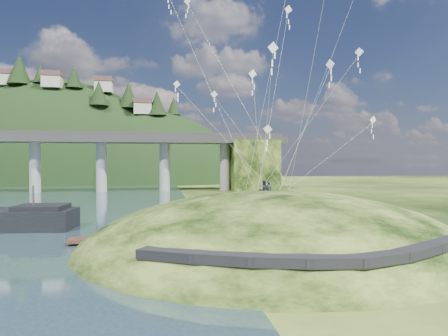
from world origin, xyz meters
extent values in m
plane|color=black|center=(0.00, 0.00, 0.00)|extent=(320.00, 320.00, 0.00)
ellipsoid|color=black|center=(8.00, 2.00, -1.50)|extent=(36.00, 32.00, 13.00)
cube|color=black|center=(-1.50, -8.00, 2.03)|extent=(4.32, 3.62, 0.71)
cube|color=black|center=(1.50, -9.65, 2.09)|extent=(4.10, 2.97, 0.61)
cube|color=black|center=(4.50, -10.65, 2.08)|extent=(3.85, 2.37, 0.62)
cube|color=black|center=(7.50, -11.10, 2.04)|extent=(3.62, 1.83, 0.66)
cube|color=black|center=(10.50, -10.90, 2.05)|extent=(3.82, 2.27, 0.68)
cube|color=black|center=(13.50, -9.95, 2.14)|extent=(4.11, 2.97, 0.71)
cube|color=black|center=(16.50, -8.40, 2.16)|extent=(4.26, 3.43, 0.66)
cylinder|color=gray|center=(-32.00, 70.00, 6.50)|extent=(2.60, 2.60, 13.00)
cylinder|color=gray|center=(-16.50, 70.00, 6.50)|extent=(2.60, 2.60, 13.00)
cylinder|color=gray|center=(-1.00, 70.00, 6.50)|extent=(2.60, 2.60, 13.00)
cylinder|color=gray|center=(14.50, 70.00, 6.50)|extent=(2.60, 2.60, 13.00)
cube|color=black|center=(22.00, 70.00, 6.50)|extent=(12.00, 11.00, 13.00)
ellipsoid|color=black|center=(-40.00, 126.00, -6.00)|extent=(96.00, 68.00, 88.00)
ellipsoid|color=black|center=(-5.00, 118.00, -10.00)|extent=(76.00, 56.00, 72.00)
cone|color=black|center=(-49.87, 114.63, 39.23)|extent=(8.01, 8.01, 10.54)
cone|color=black|center=(-42.87, 114.06, 37.88)|extent=(4.97, 4.97, 6.54)
cone|color=black|center=(-31.40, 112.04, 36.68)|extent=(5.83, 5.83, 7.67)
cone|color=black|center=(-22.45, 107.08, 30.58)|extent=(6.47, 6.47, 8.51)
cone|color=black|center=(-13.22, 113.99, 31.23)|extent=(7.13, 7.13, 9.38)
cone|color=black|center=(-3.12, 109.03, 27.87)|extent=(6.56, 6.56, 8.63)
cone|color=black|center=(2.77, 114.63, 27.68)|extent=(4.88, 4.88, 6.42)
cube|color=beige|center=(-55.00, 118.00, 35.99)|extent=(6.00, 5.00, 4.00)
cube|color=brown|center=(-55.00, 118.00, 38.69)|extent=(6.40, 5.40, 1.60)
cube|color=beige|center=(-38.00, 110.00, 34.28)|extent=(6.00, 5.00, 4.00)
cube|color=brown|center=(-38.00, 110.00, 36.98)|extent=(6.40, 5.40, 1.60)
cube|color=beige|center=(-22.00, 116.00, 34.18)|extent=(6.00, 5.00, 4.00)
cube|color=brown|center=(-22.00, 116.00, 36.88)|extent=(6.40, 5.40, 1.60)
cube|color=beige|center=(-8.00, 110.00, 25.88)|extent=(6.00, 5.00, 4.00)
cube|color=brown|center=(-8.00, 110.00, 28.58)|extent=(6.40, 5.40, 1.60)
cube|color=black|center=(-15.27, 14.84, 2.52)|extent=(5.62, 4.84, 0.52)
cylinder|color=#2D2B2B|center=(-16.13, 14.92, 3.66)|extent=(0.21, 0.21, 2.61)
cube|color=#371D16|center=(-4.38, 6.02, 0.39)|extent=(12.30, 2.38, 0.31)
cylinder|color=#371D16|center=(-9.62, 5.83, 0.17)|extent=(0.26, 0.26, 0.87)
cylinder|color=#371D16|center=(-7.00, 5.92, 0.17)|extent=(0.26, 0.26, 0.87)
cylinder|color=#371D16|center=(-4.38, 6.02, 0.17)|extent=(0.26, 0.26, 0.87)
cylinder|color=#371D16|center=(-1.76, 6.12, 0.17)|extent=(0.26, 0.26, 0.87)
cylinder|color=#371D16|center=(0.86, 6.22, 0.17)|extent=(0.26, 0.26, 0.87)
imported|color=#22252E|center=(7.88, 3.87, 5.82)|extent=(0.68, 0.50, 1.72)
imported|color=#22252E|center=(7.24, 3.18, 5.93)|extent=(0.94, 0.74, 1.91)
cube|color=white|center=(16.01, -0.32, 11.23)|extent=(0.67, 0.20, 0.67)
cube|color=white|center=(16.01, -0.32, 10.74)|extent=(0.09, 0.06, 0.40)
cube|color=white|center=(16.01, -0.32, 10.26)|extent=(0.09, 0.06, 0.40)
cube|color=white|center=(16.01, -0.32, 9.78)|extent=(0.09, 0.06, 0.40)
cube|color=white|center=(-0.62, 4.35, 14.69)|extent=(0.67, 0.25, 0.64)
cube|color=white|center=(-0.62, 4.35, 14.22)|extent=(0.09, 0.05, 0.39)
cube|color=white|center=(-0.62, 4.35, 13.74)|extent=(0.09, 0.05, 0.39)
cube|color=white|center=(-0.62, 4.35, 13.27)|extent=(0.09, 0.05, 0.39)
cube|color=white|center=(5.23, -0.87, 14.69)|extent=(0.70, 0.24, 0.71)
cube|color=white|center=(5.23, -0.87, 14.18)|extent=(0.09, 0.06, 0.42)
cube|color=white|center=(5.23, -0.87, 13.67)|extent=(0.09, 0.06, 0.42)
cube|color=white|center=(5.23, -0.87, 13.16)|extent=(0.09, 0.06, 0.42)
cube|color=white|center=(6.17, -3.49, 16.11)|extent=(0.84, 0.20, 0.83)
cube|color=white|center=(6.17, -3.49, 15.52)|extent=(0.11, 0.05, 0.49)
cube|color=white|center=(6.17, -3.49, 14.93)|extent=(0.11, 0.05, 0.49)
cube|color=white|center=(6.17, -3.49, 14.33)|extent=(0.11, 0.05, 0.49)
cube|color=white|center=(10.26, 5.36, 22.48)|extent=(0.80, 0.25, 0.79)
cube|color=white|center=(10.26, 5.36, 21.91)|extent=(0.10, 0.06, 0.47)
cube|color=white|center=(10.26, 5.36, 21.34)|extent=(0.10, 0.06, 0.47)
cube|color=white|center=(10.26, 5.36, 20.77)|extent=(0.10, 0.06, 0.47)
cube|color=white|center=(14.81, -0.15, 17.07)|extent=(0.57, 0.54, 0.74)
cube|color=white|center=(14.81, -0.15, 16.54)|extent=(0.09, 0.07, 0.43)
cube|color=white|center=(14.81, -0.15, 16.02)|extent=(0.09, 0.07, 0.43)
cube|color=white|center=(14.81, -0.15, 15.49)|extent=(0.09, 0.07, 0.43)
cube|color=white|center=(-1.25, 5.00, 22.43)|extent=(0.09, 0.04, 0.39)
cube|color=white|center=(-1.25, 5.00, 21.95)|extent=(0.09, 0.04, 0.39)
cube|color=white|center=(-1.25, 5.00, 21.47)|extent=(0.09, 0.04, 0.39)
cube|color=white|center=(0.78, 10.93, 24.88)|extent=(0.68, 0.43, 0.76)
cube|color=white|center=(0.78, 10.93, 24.33)|extent=(0.10, 0.05, 0.45)
cube|color=white|center=(0.78, 10.93, 23.79)|extent=(0.10, 0.05, 0.45)
cube|color=white|center=(0.78, 10.93, 23.24)|extent=(0.10, 0.05, 0.45)
cube|color=white|center=(2.60, 2.79, 13.60)|extent=(0.66, 0.24, 0.64)
cube|color=white|center=(2.60, 2.79, 13.13)|extent=(0.09, 0.04, 0.38)
cube|color=white|center=(2.60, 2.79, 12.66)|extent=(0.09, 0.04, 0.38)
cube|color=white|center=(2.60, 2.79, 12.19)|extent=(0.09, 0.04, 0.38)
cube|color=white|center=(6.37, -1.33, 10.23)|extent=(0.75, 0.28, 0.72)
cube|color=white|center=(6.37, -1.33, 9.70)|extent=(0.10, 0.05, 0.44)
cube|color=white|center=(6.37, -1.33, 9.17)|extent=(0.10, 0.05, 0.44)
cube|color=white|center=(6.37, -1.33, 8.64)|extent=(0.10, 0.05, 0.44)
cube|color=white|center=(12.76, 1.21, 16.25)|extent=(0.55, 0.74, 0.85)
cube|color=white|center=(12.76, 1.21, 15.62)|extent=(0.10, 0.09, 0.51)
cube|color=white|center=(12.76, 1.21, 15.00)|extent=(0.10, 0.09, 0.51)
cube|color=white|center=(12.76, 1.21, 14.38)|extent=(0.10, 0.09, 0.51)
camera|label=1|loc=(-2.15, -32.31, 7.68)|focal=32.00mm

